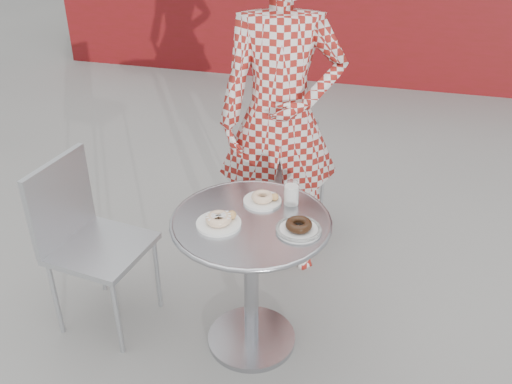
% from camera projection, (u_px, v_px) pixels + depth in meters
% --- Properties ---
extents(ground, '(60.00, 60.00, 0.00)m').
position_uv_depth(ground, '(257.00, 343.00, 2.62)').
color(ground, gray).
rests_on(ground, ground).
extents(bistro_table, '(0.66, 0.66, 0.67)m').
position_uv_depth(bistro_table, '(251.00, 252.00, 2.38)').
color(bistro_table, '#B1B1B6').
rests_on(bistro_table, ground).
extents(chair_far, '(0.40, 0.40, 0.78)m').
position_uv_depth(chair_far, '(289.00, 192.00, 3.32)').
color(chair_far, '#B1B4BA').
rests_on(chair_far, ground).
extents(chair_left, '(0.44, 0.44, 0.82)m').
position_uv_depth(chair_left, '(104.00, 276.00, 2.64)').
color(chair_left, '#B1B4BA').
rests_on(chair_left, ground).
extents(seated_person, '(0.70, 0.55, 1.68)m').
position_uv_depth(seated_person, '(281.00, 118.00, 2.76)').
color(seated_person, maroon).
rests_on(seated_person, ground).
extents(plate_far, '(0.16, 0.16, 0.04)m').
position_uv_depth(plate_far, '(263.00, 199.00, 2.41)').
color(plate_far, white).
rests_on(plate_far, bistro_table).
extents(plate_near, '(0.18, 0.18, 0.05)m').
position_uv_depth(plate_near, '(219.00, 221.00, 2.26)').
color(plate_near, white).
rests_on(plate_near, bistro_table).
extents(plate_checker, '(0.18, 0.18, 0.05)m').
position_uv_depth(plate_checker, '(299.00, 228.00, 2.22)').
color(plate_checker, white).
rests_on(plate_checker, bistro_table).
extents(milk_cup, '(0.07, 0.07, 0.10)m').
position_uv_depth(milk_cup, '(291.00, 194.00, 2.38)').
color(milk_cup, white).
rests_on(milk_cup, bistro_table).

